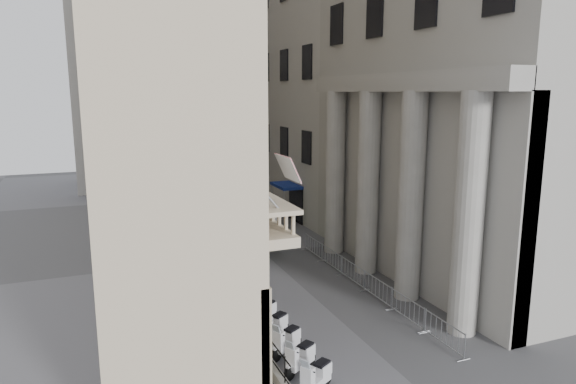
% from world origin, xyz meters
% --- Properties ---
extents(far_building, '(22.00, 10.00, 30.00)m').
position_xyz_m(far_building, '(0.00, 48.00, 15.00)').
color(far_building, '#ADAAA3').
rests_on(far_building, ground).
extents(iron_fence, '(0.30, 28.00, 1.40)m').
position_xyz_m(iron_fence, '(-4.30, 18.00, 0.00)').
color(iron_fence, black).
rests_on(iron_fence, ground).
extents(blue_awning, '(1.60, 3.00, 3.00)m').
position_xyz_m(blue_awning, '(4.15, 26.00, 0.00)').
color(blue_awning, navy).
rests_on(blue_awning, ground).
extents(flag, '(1.00, 1.40, 8.20)m').
position_xyz_m(flag, '(-4.00, 5.00, 0.00)').
color(flag, '#9E0C11').
rests_on(flag, ground).
extents(scooter_1, '(1.49, 1.19, 1.50)m').
position_xyz_m(scooter_1, '(-3.31, 5.51, 0.00)').
color(scooter_1, silver).
rests_on(scooter_1, ground).
extents(scooter_2, '(1.49, 1.19, 1.50)m').
position_xyz_m(scooter_2, '(-3.31, 6.87, 0.00)').
color(scooter_2, silver).
rests_on(scooter_2, ground).
extents(scooter_3, '(1.49, 1.19, 1.50)m').
position_xyz_m(scooter_3, '(-3.31, 8.23, 0.00)').
color(scooter_3, silver).
rests_on(scooter_3, ground).
extents(scooter_4, '(1.49, 1.19, 1.50)m').
position_xyz_m(scooter_4, '(-3.31, 9.59, 0.00)').
color(scooter_4, silver).
rests_on(scooter_4, ground).
extents(scooter_5, '(1.49, 1.19, 1.50)m').
position_xyz_m(scooter_5, '(-3.31, 10.95, 0.00)').
color(scooter_5, silver).
rests_on(scooter_5, ground).
extents(scooter_6, '(1.49, 1.19, 1.50)m').
position_xyz_m(scooter_6, '(-3.31, 12.31, 0.00)').
color(scooter_6, silver).
rests_on(scooter_6, ground).
extents(scooter_7, '(1.49, 1.19, 1.50)m').
position_xyz_m(scooter_7, '(-3.31, 13.67, 0.00)').
color(scooter_7, silver).
rests_on(scooter_7, ground).
extents(scooter_8, '(1.49, 1.19, 1.50)m').
position_xyz_m(scooter_8, '(-3.31, 15.03, 0.00)').
color(scooter_8, silver).
rests_on(scooter_8, ground).
extents(scooter_9, '(1.49, 1.19, 1.50)m').
position_xyz_m(scooter_9, '(-3.31, 16.39, 0.00)').
color(scooter_9, silver).
rests_on(scooter_9, ground).
extents(scooter_10, '(1.49, 1.19, 1.50)m').
position_xyz_m(scooter_10, '(-3.31, 17.75, 0.00)').
color(scooter_10, silver).
rests_on(scooter_10, ground).
extents(scooter_11, '(1.49, 1.19, 1.50)m').
position_xyz_m(scooter_11, '(-3.31, 19.11, 0.00)').
color(scooter_11, silver).
rests_on(scooter_11, ground).
extents(scooter_12, '(1.49, 1.19, 1.50)m').
position_xyz_m(scooter_12, '(-3.31, 20.47, 0.00)').
color(scooter_12, silver).
rests_on(scooter_12, ground).
extents(scooter_13, '(1.49, 1.19, 1.50)m').
position_xyz_m(scooter_13, '(-3.31, 21.83, 0.00)').
color(scooter_13, silver).
rests_on(scooter_13, ground).
extents(barrier_0, '(0.60, 2.40, 1.10)m').
position_xyz_m(barrier_0, '(2.72, 5.21, 0.00)').
color(barrier_0, '#9EA0A5').
rests_on(barrier_0, ground).
extents(barrier_1, '(0.60, 2.40, 1.10)m').
position_xyz_m(barrier_1, '(2.72, 7.71, 0.00)').
color(barrier_1, '#9EA0A5').
rests_on(barrier_1, ground).
extents(barrier_2, '(0.60, 2.40, 1.10)m').
position_xyz_m(barrier_2, '(2.72, 10.21, 0.00)').
color(barrier_2, '#9EA0A5').
rests_on(barrier_2, ground).
extents(barrier_3, '(0.60, 2.40, 1.10)m').
position_xyz_m(barrier_3, '(2.72, 12.71, 0.00)').
color(barrier_3, '#9EA0A5').
rests_on(barrier_3, ground).
extents(barrier_4, '(0.60, 2.40, 1.10)m').
position_xyz_m(barrier_4, '(2.72, 15.21, 0.00)').
color(barrier_4, '#9EA0A5').
rests_on(barrier_4, ground).
extents(barrier_5, '(0.60, 2.40, 1.10)m').
position_xyz_m(barrier_5, '(2.72, 17.71, 0.00)').
color(barrier_5, '#9EA0A5').
rests_on(barrier_5, ground).
extents(security_tent, '(4.08, 4.08, 3.32)m').
position_xyz_m(security_tent, '(-1.65, 20.00, 2.77)').
color(security_tent, silver).
rests_on(security_tent, ground).
extents(street_lamp, '(2.34, 1.20, 7.72)m').
position_xyz_m(street_lamp, '(-3.50, 23.19, 4.58)').
color(street_lamp, gray).
rests_on(street_lamp, ground).
extents(info_kiosk, '(0.37, 0.80, 1.64)m').
position_xyz_m(info_kiosk, '(-3.29, 21.15, 0.83)').
color(info_kiosk, black).
rests_on(info_kiosk, ground).
extents(pedestrian_a, '(0.78, 0.62, 1.87)m').
position_xyz_m(pedestrian_a, '(0.47, 29.07, 0.93)').
color(pedestrian_a, black).
rests_on(pedestrian_a, ground).
extents(pedestrian_b, '(0.92, 0.85, 1.53)m').
position_xyz_m(pedestrian_b, '(3.00, 27.51, 0.76)').
color(pedestrian_b, black).
rests_on(pedestrian_b, ground).
extents(pedestrian_c, '(1.13, 0.95, 1.98)m').
position_xyz_m(pedestrian_c, '(-1.95, 26.33, 0.99)').
color(pedestrian_c, black).
rests_on(pedestrian_c, ground).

